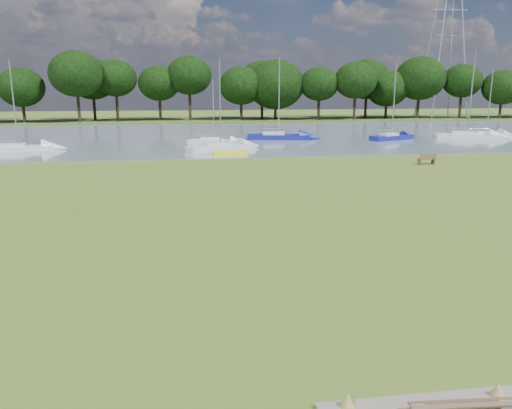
{
  "coord_description": "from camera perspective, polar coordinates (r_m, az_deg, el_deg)",
  "views": [
    {
      "loc": [
        -4.48,
        -20.79,
        6.18
      ],
      "look_at": [
        -1.78,
        -2.0,
        1.65
      ],
      "focal_mm": 35.0,
      "sensor_mm": 36.0,
      "label": 1
    }
  ],
  "objects": [
    {
      "name": "ground",
      "position": [
        22.15,
        3.82,
        -2.81
      ],
      "size": [
        220.0,
        220.0,
        0.0
      ],
      "primitive_type": "plane",
      "color": "olive"
    },
    {
      "name": "river",
      "position": [
        63.25,
        -4.12,
        7.79
      ],
      "size": [
        220.0,
        40.0,
        0.1
      ],
      "primitive_type": "cube",
      "color": "slate",
      "rests_on": "ground"
    },
    {
      "name": "far_bank",
      "position": [
        93.1,
        -5.49,
        9.57
      ],
      "size": [
        220.0,
        20.0,
        0.4
      ],
      "primitive_type": "cube",
      "color": "#4C6626",
      "rests_on": "ground"
    },
    {
      "name": "riverbank_bench",
      "position": [
        42.37,
        18.96,
        4.95
      ],
      "size": [
        1.55,
        0.65,
        0.92
      ],
      "rotation": [
        0.0,
        0.0,
        0.14
      ],
      "color": "brown",
      "rests_on": "ground"
    },
    {
      "name": "kayak",
      "position": [
        45.36,
        -3.08,
        5.84
      ],
      "size": [
        3.1,
        1.13,
        0.3
      ],
      "primitive_type": "cube",
      "rotation": [
        0.0,
        0.0,
        0.14
      ],
      "color": "#FFF708",
      "rests_on": "river"
    },
    {
      "name": "pylon",
      "position": [
        103.96,
        21.22,
        20.25
      ],
      "size": [
        7.07,
        4.95,
        32.0
      ],
      "color": "#989BA3",
      "rests_on": "far_bank"
    },
    {
      "name": "tree_line",
      "position": [
        88.97,
        -4.66,
        13.86
      ],
      "size": [
        145.97,
        9.57,
        11.58
      ],
      "color": "black",
      "rests_on": "far_bank"
    },
    {
      "name": "sailboat_0",
      "position": [
        60.31,
        15.22,
        7.61
      ],
      "size": [
        5.76,
        3.53,
        8.73
      ],
      "rotation": [
        0.0,
        0.0,
        0.38
      ],
      "color": "navy",
      "rests_on": "river"
    },
    {
      "name": "sailboat_1",
      "position": [
        64.96,
        22.94,
        7.42
      ],
      "size": [
        7.57,
        4.16,
        10.23
      ],
      "rotation": [
        0.0,
        0.0,
        -0.31
      ],
      "color": "silver",
      "rests_on": "river"
    },
    {
      "name": "sailboat_3",
      "position": [
        48.85,
        -4.14,
        6.75
      ],
      "size": [
        6.94,
        4.48,
        8.56
      ],
      "rotation": [
        0.0,
        0.0,
        0.42
      ],
      "color": "silver",
      "rests_on": "river"
    },
    {
      "name": "sailboat_4",
      "position": [
        58.84,
        2.52,
        7.95
      ],
      "size": [
        7.54,
        3.29,
        9.22
      ],
      "rotation": [
        0.0,
        0.0,
        -0.18
      ],
      "color": "navy",
      "rests_on": "river"
    },
    {
      "name": "sailboat_6",
      "position": [
        67.05,
        24.79,
        7.36
      ],
      "size": [
        6.32,
        2.44,
        8.19
      ],
      "rotation": [
        0.0,
        0.0,
        0.12
      ],
      "color": "silver",
      "rests_on": "river"
    },
    {
      "name": "sailboat_7",
      "position": [
        53.6,
        -25.6,
        6.01
      ],
      "size": [
        6.72,
        2.61,
        8.53
      ],
      "rotation": [
        0.0,
        0.0,
        0.12
      ],
      "color": "silver",
      "rests_on": "river"
    },
    {
      "name": "sailboat_9",
      "position": [
        54.32,
        -4.9,
        7.34
      ],
      "size": [
        5.79,
        2.77,
        6.75
      ],
      "rotation": [
        0.0,
        0.0,
        -0.23
      ],
      "color": "silver",
      "rests_on": "river"
    }
  ]
}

